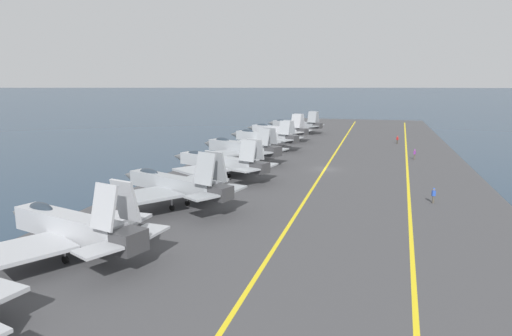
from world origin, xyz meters
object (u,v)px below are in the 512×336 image
parked_jet_third (174,184)px  crew_blue_vest (434,195)px  parked_jet_eighth (295,125)px  parked_jet_fifth (240,147)px  parked_jet_second (71,226)px  crew_purple_vest (415,154)px  parked_jet_seventh (277,130)px  parked_jet_fourth (219,162)px  parked_jet_sixth (264,137)px  crew_red_vest (397,139)px

parked_jet_third → crew_blue_vest: size_ratio=9.19×
crew_blue_vest → parked_jet_eighth: bearing=22.8°
parked_jet_fifth → parked_jet_eighth: bearing=-1.1°
crew_blue_vest → parked_jet_second: bearing=129.7°
parked_jet_second → crew_purple_vest: (54.34, -29.11, -1.38)m
parked_jet_seventh → crew_purple_vest: 34.62m
parked_jet_fourth → parked_jet_sixth: (28.42, 0.65, 0.27)m
parked_jet_second → parked_jet_third: bearing=-6.4°
parked_jet_third → crew_red_vest: bearing=-22.8°
parked_jet_fourth → crew_blue_vest: 28.68m
parked_jet_fourth → parked_jet_seventh: 42.70m
parked_jet_third → parked_jet_sixth: (44.02, 1.12, -0.04)m
crew_blue_vest → crew_purple_vest: size_ratio=0.95×
crew_blue_vest → crew_red_vest: size_ratio=1.01×
parked_jet_fourth → parked_jet_seventh: (42.68, 1.02, 0.23)m
parked_jet_third → parked_jet_seventh: (58.28, 1.49, -0.07)m
parked_jet_third → parked_jet_fourth: bearing=1.7°
crew_blue_vest → crew_purple_vest: bearing=0.1°
parked_jet_seventh → parked_jet_eighth: 17.09m
parked_jet_second → parked_jet_third: parked_jet_third is taller
parked_jet_third → parked_jet_fourth: size_ratio=0.95×
parked_jet_seventh → crew_purple_vest: bearing=-123.3°
parked_jet_fourth → parked_jet_fifth: size_ratio=1.04×
crew_purple_vest → parked_jet_eighth: bearing=37.7°
crew_blue_vest → crew_red_vest: crew_blue_vest is taller
parked_jet_fourth → parked_jet_fifth: (13.04, 0.86, 0.27)m
parked_jet_seventh → crew_blue_vest: parked_jet_seventh is taller
parked_jet_seventh → parked_jet_eighth: size_ratio=1.02×
parked_jet_fifth → crew_red_vest: size_ratio=9.46×
parked_jet_fifth → parked_jet_sixth: parked_jet_fifth is taller
parked_jet_fifth → parked_jet_sixth: size_ratio=1.03×
parked_jet_second → parked_jet_sixth: 59.09m
parked_jet_fifth → parked_jet_seventh: 29.64m
crew_purple_vest → parked_jet_third: bearing=145.1°
parked_jet_fourth → parked_jet_seventh: bearing=1.4°
crew_red_vest → parked_jet_seventh: bearing=93.5°
parked_jet_second → parked_jet_fourth: (30.66, -1.23, -0.12)m
parked_jet_fifth → parked_jet_eighth: size_ratio=1.03×
parked_jet_third → parked_jet_seventh: 58.30m
parked_jet_sixth → parked_jet_eighth: (31.32, -0.68, -0.32)m
crew_purple_vest → parked_jet_fourth: bearing=130.3°
parked_jet_second → parked_jet_fourth: parked_jet_second is taller
parked_jet_third → parked_jet_sixth: bearing=1.5°
parked_jet_second → parked_jet_fifth: 43.71m
parked_jet_fourth → parked_jet_third: bearing=-178.3°
parked_jet_sixth → crew_red_vest: size_ratio=9.15×
parked_jet_third → parked_jet_fifth: 28.67m
crew_purple_vest → crew_blue_vest: bearing=-179.9°
parked_jet_second → parked_jet_fourth: size_ratio=0.90×
parked_jet_seventh → crew_red_vest: bearing=-86.5°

